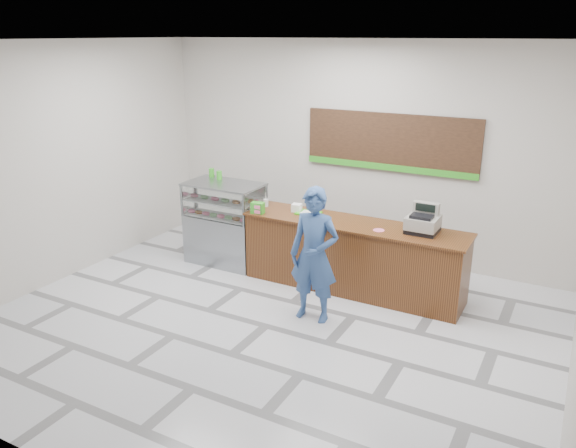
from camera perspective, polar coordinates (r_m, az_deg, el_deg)
The scene contains 16 objects.
floor at distance 7.35m, azimuth -2.30°, elevation -10.30°, with size 7.00×7.00×0.00m, color silver.
back_wall at distance 9.30m, azimuth 7.12°, elevation 7.38°, with size 7.00×7.00×0.00m, color beige.
ceiling at distance 6.42m, azimuth -2.73°, elevation 18.15°, with size 7.00×7.00×0.00m, color silver.
sales_counter at distance 8.16m, azimuth 6.58°, elevation -3.30°, with size 3.26×0.76×1.03m.
display_case at distance 9.10m, azimuth -6.42°, elevation 0.15°, with size 1.22×0.72×1.33m.
menu_board at distance 9.04m, azimuth 10.33°, elevation 8.08°, with size 2.80×0.06×0.90m.
cash_register at distance 7.73m, azimuth 13.57°, elevation 0.22°, with size 0.41×0.43×0.39m.
card_terminal at distance 7.69m, azimuth 13.77°, elevation -0.88°, with size 0.08×0.16×0.04m, color black.
serving_tray at distance 8.34m, azimuth 2.11°, elevation 1.13°, with size 0.37×0.27×0.02m.
napkin_box at distance 8.42m, azimuth 0.89°, elevation 1.66°, with size 0.14×0.14×0.12m, color white.
straw_cup at distance 8.67m, azimuth -2.27°, elevation 2.17°, with size 0.08×0.08×0.12m, color silver.
promo_box at distance 8.34m, azimuth -3.10°, elevation 1.65°, with size 0.19×0.13×0.17m, color green.
donut_decal at distance 7.73m, azimuth 9.20°, elevation -0.63°, with size 0.16×0.16×0.00m, color pink.
green_cup_left at distance 9.34m, azimuth -7.77°, elevation 5.20°, with size 0.09×0.09×0.14m, color green.
green_cup_right at distance 9.14m, azimuth -7.00°, elevation 4.94°, with size 0.09×0.09×0.14m, color green.
customer at distance 7.17m, azimuth 2.69°, elevation -3.18°, with size 0.65×0.43×1.78m, color #315189.
Camera 1 is at (3.31, -5.49, 3.58)m, focal length 35.00 mm.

